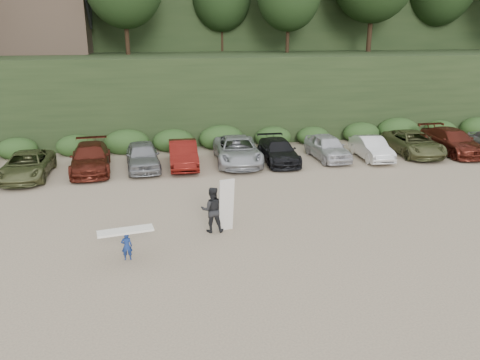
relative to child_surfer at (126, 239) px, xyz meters
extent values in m
plane|color=tan|center=(4.94, 1.33, -0.78)|extent=(120.00, 120.00, 0.00)
cube|color=black|center=(4.94, 23.33, 2.22)|extent=(80.00, 14.00, 6.00)
cube|color=black|center=(4.94, 41.33, 7.22)|extent=(90.00, 30.00, 16.00)
cube|color=#2B491E|center=(4.39, 15.83, -0.18)|extent=(46.20, 2.00, 1.20)
cube|color=brown|center=(-7.06, 25.33, 7.22)|extent=(8.00, 6.00, 4.00)
imported|color=#5B6138|center=(-5.66, 10.99, -0.08)|extent=(2.37, 5.09, 1.41)
imported|color=#551D13|center=(-2.35, 11.66, -0.01)|extent=(2.46, 5.44, 1.55)
imported|color=gray|center=(0.59, 11.52, 0.00)|extent=(2.11, 4.72, 1.58)
imported|color=#60120E|center=(2.94, 11.52, -0.02)|extent=(1.76, 4.68, 1.53)
imported|color=#A9ABB0|center=(6.25, 11.68, 0.01)|extent=(2.99, 5.84, 1.58)
imported|color=black|center=(8.76, 11.38, -0.09)|extent=(2.03, 4.81, 1.39)
imported|color=silver|center=(11.99, 11.53, -0.02)|extent=(1.94, 4.55, 1.53)
imported|color=silver|center=(14.71, 10.98, -0.08)|extent=(1.72, 4.33, 1.40)
imported|color=brown|center=(17.94, 11.53, -0.04)|extent=(2.75, 5.47, 1.49)
imported|color=#581D14|center=(20.59, 11.28, 0.01)|extent=(2.25, 5.46, 1.58)
imported|color=navy|center=(0.00, 0.00, -0.26)|extent=(0.39, 0.25, 1.05)
cube|color=white|center=(0.00, 0.00, 0.33)|extent=(1.98, 0.81, 0.08)
imported|color=black|center=(3.31, 1.85, 0.16)|extent=(0.99, 0.81, 1.88)
cube|color=silver|center=(3.87, 1.79, 0.33)|extent=(0.68, 0.46, 2.22)
camera|label=1|loc=(0.98, -15.45, 7.01)|focal=35.00mm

